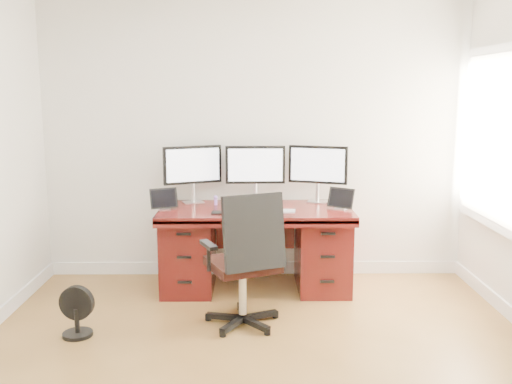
{
  "coord_description": "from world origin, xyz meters",
  "views": [
    {
      "loc": [
        -0.05,
        -3.16,
        1.78
      ],
      "look_at": [
        0.0,
        1.5,
        0.95
      ],
      "focal_mm": 40.0,
      "sensor_mm": 36.0,
      "label": 1
    }
  ],
  "objects_px": {
    "office_chair": "(245,283)",
    "monitor_center": "(255,167)",
    "floor_fan": "(76,312)",
    "keyboard": "(253,211)",
    "desk": "(256,245)"
  },
  "relations": [
    {
      "from": "office_chair",
      "to": "monitor_center",
      "type": "distance_m",
      "value": 1.33
    },
    {
      "from": "floor_fan",
      "to": "monitor_center",
      "type": "bearing_deg",
      "value": 52.3
    },
    {
      "from": "office_chair",
      "to": "keyboard",
      "type": "relative_size",
      "value": 4.14
    },
    {
      "from": "desk",
      "to": "monitor_center",
      "type": "distance_m",
      "value": 0.72
    },
    {
      "from": "desk",
      "to": "monitor_center",
      "type": "height_order",
      "value": "monitor_center"
    },
    {
      "from": "office_chair",
      "to": "floor_fan",
      "type": "xyz_separation_m",
      "value": [
        -1.23,
        -0.16,
        -0.16
      ]
    },
    {
      "from": "desk",
      "to": "office_chair",
      "type": "bearing_deg",
      "value": -95.81
    },
    {
      "from": "desk",
      "to": "office_chair",
      "type": "height_order",
      "value": "office_chair"
    },
    {
      "from": "monitor_center",
      "to": "desk",
      "type": "bearing_deg",
      "value": -91.49
    },
    {
      "from": "floor_fan",
      "to": "keyboard",
      "type": "relative_size",
      "value": 1.48
    },
    {
      "from": "monitor_center",
      "to": "keyboard",
      "type": "distance_m",
      "value": 0.53
    },
    {
      "from": "monitor_center",
      "to": "keyboard",
      "type": "height_order",
      "value": "monitor_center"
    },
    {
      "from": "keyboard",
      "to": "floor_fan",
      "type": "bearing_deg",
      "value": -162.02
    },
    {
      "from": "office_chair",
      "to": "floor_fan",
      "type": "distance_m",
      "value": 1.25
    },
    {
      "from": "office_chair",
      "to": "keyboard",
      "type": "bearing_deg",
      "value": 61.54
    }
  ]
}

